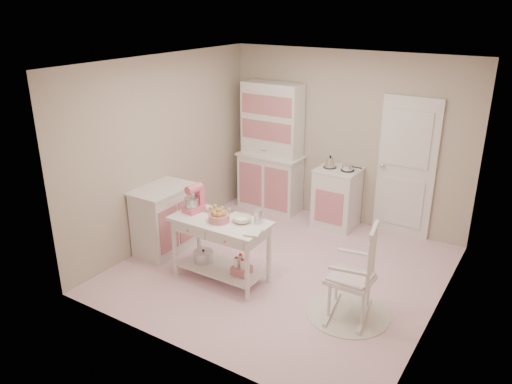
% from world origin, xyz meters
% --- Properties ---
extents(room_shell, '(3.84, 3.84, 2.62)m').
position_xyz_m(room_shell, '(0.00, 0.00, 1.65)').
color(room_shell, pink).
rests_on(room_shell, ground).
extents(door, '(0.82, 0.05, 2.04)m').
position_xyz_m(door, '(0.95, 1.87, 1.02)').
color(door, white).
rests_on(door, ground).
extents(hutch, '(1.06, 0.50, 2.08)m').
position_xyz_m(hutch, '(-1.17, 1.66, 1.04)').
color(hutch, white).
rests_on(hutch, ground).
extents(stove, '(0.62, 0.57, 0.92)m').
position_xyz_m(stove, '(0.03, 1.61, 0.46)').
color(stove, white).
rests_on(stove, ground).
extents(base_cabinet, '(0.54, 0.84, 0.92)m').
position_xyz_m(base_cabinet, '(-1.63, -0.39, 0.46)').
color(base_cabinet, white).
rests_on(base_cabinet, ground).
extents(lace_rug, '(0.92, 0.92, 0.01)m').
position_xyz_m(lace_rug, '(1.10, -0.46, 0.01)').
color(lace_rug, white).
rests_on(lace_rug, ground).
extents(rocking_chair, '(0.60, 0.80, 1.10)m').
position_xyz_m(rocking_chair, '(1.10, -0.46, 0.55)').
color(rocking_chair, white).
rests_on(rocking_chair, ground).
extents(work_table, '(1.20, 0.60, 0.80)m').
position_xyz_m(work_table, '(-0.53, -0.59, 0.40)').
color(work_table, white).
rests_on(work_table, ground).
extents(stand_mixer, '(0.24, 0.31, 0.34)m').
position_xyz_m(stand_mixer, '(-0.95, -0.57, 0.97)').
color(stand_mixer, '#E6617C').
rests_on(stand_mixer, work_table).
extents(cookie_tray, '(0.34, 0.24, 0.02)m').
position_xyz_m(cookie_tray, '(-0.68, -0.41, 0.81)').
color(cookie_tray, silver).
rests_on(cookie_tray, work_table).
extents(bread_basket, '(0.25, 0.25, 0.09)m').
position_xyz_m(bread_basket, '(-0.51, -0.64, 0.85)').
color(bread_basket, '#C8737C').
rests_on(bread_basket, work_table).
extents(mixing_bowl, '(0.23, 0.23, 0.07)m').
position_xyz_m(mixing_bowl, '(-0.27, -0.51, 0.84)').
color(mixing_bowl, white).
rests_on(mixing_bowl, work_table).
extents(metal_pitcher, '(0.10, 0.10, 0.17)m').
position_xyz_m(metal_pitcher, '(-0.09, -0.43, 0.89)').
color(metal_pitcher, silver).
rests_on(metal_pitcher, work_table).
extents(recipe_book, '(0.23, 0.26, 0.02)m').
position_xyz_m(recipe_book, '(-0.08, -0.71, 0.81)').
color(recipe_book, white).
rests_on(recipe_book, work_table).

